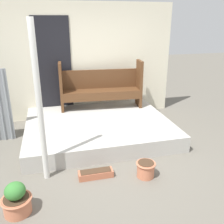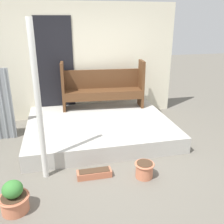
{
  "view_description": "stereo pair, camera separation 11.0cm",
  "coord_description": "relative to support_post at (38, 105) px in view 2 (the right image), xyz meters",
  "views": [
    {
      "loc": [
        -0.79,
        -3.45,
        2.24
      ],
      "look_at": [
        0.18,
        0.4,
        0.75
      ],
      "focal_mm": 40.0,
      "sensor_mm": 36.0,
      "label": 1
    },
    {
      "loc": [
        -0.68,
        -3.48,
        2.24
      ],
      "look_at": [
        0.18,
        0.4,
        0.75
      ],
      "focal_mm": 40.0,
      "sensor_mm": 36.0,
      "label": 2
    }
  ],
  "objects": [
    {
      "name": "flower_pot_middle",
      "position": [
        1.45,
        -0.34,
        -1.0
      ],
      "size": [
        0.3,
        0.3,
        0.24
      ],
      "color": "#C67251",
      "rests_on": "ground_plane"
    },
    {
      "name": "planter_box_rect",
      "position": [
        0.71,
        -0.18,
        -1.08
      ],
      "size": [
        0.52,
        0.17,
        0.11
      ],
      "color": "#B76647",
      "rests_on": "ground_plane"
    },
    {
      "name": "porch_slab",
      "position": [
        1.05,
        1.27,
        -0.98
      ],
      "size": [
        2.84,
        2.28,
        0.3
      ],
      "color": "#B2AFA8",
      "rests_on": "ground_plane"
    },
    {
      "name": "support_post",
      "position": [
        0.0,
        0.0,
        0.0
      ],
      "size": [
        0.08,
        0.08,
        2.27
      ],
      "color": "silver",
      "rests_on": "ground_plane"
    },
    {
      "name": "house_wall",
      "position": [
        1.01,
        2.44,
        0.17
      ],
      "size": [
        4.04,
        0.08,
        2.6
      ],
      "color": "beige",
      "rests_on": "ground_plane"
    },
    {
      "name": "bench",
      "position": [
        1.28,
        2.08,
        -0.32
      ],
      "size": [
        1.85,
        0.53,
        1.07
      ],
      "rotation": [
        0.0,
        0.0,
        -0.07
      ],
      "color": "#54331C",
      "rests_on": "porch_slab"
    },
    {
      "name": "ground_plane",
      "position": [
        0.96,
        0.14,
        -1.13
      ],
      "size": [
        24.0,
        24.0,
        0.0
      ],
      "primitive_type": "plane",
      "color": "#666056"
    },
    {
      "name": "flower_pot_left",
      "position": [
        -0.35,
        -0.67,
        -0.95
      ],
      "size": [
        0.37,
        0.37,
        0.42
      ],
      "color": "#C67251",
      "rests_on": "ground_plane"
    }
  ]
}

